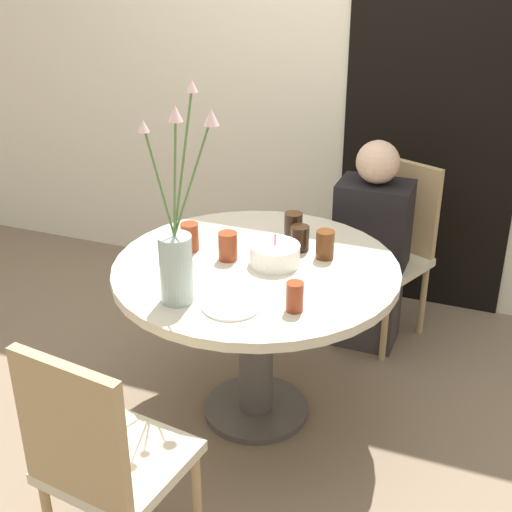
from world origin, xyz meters
TOP-DOWN VIEW (x-y plane):
  - ground_plane at (0.00, 0.00)m, footprint 16.00×16.00m
  - wall_back at (0.00, 1.29)m, footprint 8.00×0.05m
  - doorway_panel at (0.46, 1.26)m, footprint 0.90×0.01m
  - dining_table at (0.00, 0.00)m, footprint 1.14×1.14m
  - chair_left_flank at (0.37, 0.89)m, footprint 0.52×0.52m
  - chair_far_back at (-0.13, -0.96)m, footprint 0.45×0.45m
  - birthday_cake at (0.07, 0.04)m, footprint 0.20×0.20m
  - flower_vase at (-0.15, -0.36)m, footprint 0.25×0.16m
  - side_plate at (0.04, -0.34)m, footprint 0.21×0.21m
  - drink_glass_0 at (0.25, -0.28)m, footprint 0.06×0.06m
  - drink_glass_1 at (0.06, 0.27)m, footprint 0.08×0.08m
  - drink_glass_2 at (0.12, 0.20)m, footprint 0.08×0.08m
  - drink_glass_3 at (-0.30, 0.04)m, footprint 0.07×0.07m
  - drink_glass_4 at (0.23, 0.16)m, footprint 0.07×0.07m
  - drink_glass_5 at (-0.12, 0.01)m, footprint 0.08×0.08m
  - person_boy at (0.30, 0.74)m, footprint 0.34×0.24m

SIDE VIEW (x-z plane):
  - ground_plane at x=0.00m, z-range 0.00..0.00m
  - person_boy at x=0.30m, z-range -0.03..1.02m
  - chair_left_flank at x=0.37m, z-range 0.05..0.94m
  - chair_far_back at x=-0.13m, z-range 0.05..0.94m
  - dining_table at x=0.00m, z-range 0.21..0.93m
  - side_plate at x=0.04m, z-range 0.72..0.73m
  - birthday_cake at x=0.07m, z-range 0.69..0.82m
  - drink_glass_2 at x=0.12m, z-range 0.72..0.82m
  - drink_glass_0 at x=0.25m, z-range 0.72..0.82m
  - drink_glass_5 at x=-0.12m, z-range 0.72..0.83m
  - drink_glass_3 at x=-0.30m, z-range 0.72..0.83m
  - drink_glass_4 at x=0.23m, z-range 0.72..0.83m
  - drink_glass_1 at x=0.06m, z-range 0.72..0.84m
  - flower_vase at x=-0.15m, z-range 0.51..1.29m
  - doorway_panel at x=0.46m, z-range 0.00..2.05m
  - wall_back at x=0.00m, z-range 0.00..2.60m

